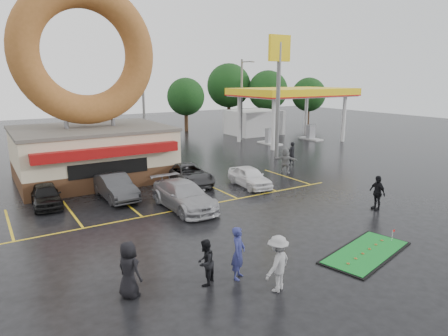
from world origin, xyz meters
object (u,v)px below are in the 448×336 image
streetlight_mid (144,102)px  car_grey (188,174)px  putting_green (366,252)px  car_silver (184,195)px  car_white (250,177)px  donut_shop (90,116)px  gas_station (275,107)px  car_dgrey (115,187)px  car_black (46,195)px  person_cameraman (377,193)px  streetlight_right (242,98)px  shell_sign (279,74)px  person_blue (238,253)px

streetlight_mid → car_grey: (-1.96, -12.92, -4.11)m
streetlight_mid → putting_green: 27.04m
car_silver → car_white: size_ratio=1.32×
car_white → streetlight_mid: bearing=99.9°
donut_shop → gas_station: donut_shop is taller
car_dgrey → car_silver: size_ratio=0.86×
streetlight_mid → car_black: streetlight_mid is taller
car_silver → person_cameraman: size_ratio=2.71×
streetlight_right → streetlight_mid: bearing=-175.2°
streetlight_right → shell_sign: bearing=-106.8°
gas_station → person_cameraman: (-11.62, -23.18, -2.74)m
streetlight_right → car_grey: streetlight_right is taller
shell_sign → person_cameraman: bearing=-108.0°
gas_station → putting_green: size_ratio=2.78×
car_grey → car_dgrey: bearing=-169.2°
car_black → person_cameraman: (15.31, -10.22, 0.32)m
streetlight_right → car_white: size_ratio=2.30×
person_blue → car_grey: bearing=31.6°
shell_sign → car_black: (-19.93, -4.03, -6.74)m
car_grey → person_cameraman: size_ratio=2.55×
streetlight_right → car_white: streetlight_right is taller
car_dgrey → car_white: size_ratio=1.14×
donut_shop → streetlight_mid: donut_shop is taller
car_grey → car_white: size_ratio=1.24×
gas_station → streetlight_mid: 16.04m
car_grey → streetlight_right: bearing=48.3°
car_black → putting_green: 17.08m
donut_shop → person_blue: (0.64, -17.55, -3.49)m
streetlight_right → putting_green: 30.76m
shell_sign → person_blue: bearing=-132.8°
car_dgrey → person_cameraman: (11.59, -9.56, 0.22)m
streetlight_mid → car_grey: 13.69m
streetlight_right → car_dgrey: bearing=-142.8°
car_silver → car_grey: bearing=59.0°
streetlight_mid → person_blue: size_ratio=4.60×
streetlight_mid → car_black: (-10.93, -12.94, -4.15)m
car_grey → shell_sign: bearing=23.5°
donut_shop → car_grey: bearing=-44.6°
car_black → putting_green: size_ratio=0.76×
streetlight_mid → streetlight_right: bearing=4.8°
donut_shop → gas_station: 24.35m
gas_station → car_white: gas_station is taller
car_white → person_cameraman: bearing=-61.5°
car_dgrey → person_blue: (0.84, -11.90, 0.24)m
streetlight_mid → putting_green: size_ratio=1.83×
gas_station → streetlight_mid: size_ratio=1.52×
gas_station → streetlight_right: streetlight_right is taller
car_black → car_grey: 8.97m
gas_station → car_silver: (-20.53, -17.44, -2.95)m
car_black → putting_green: car_black is taller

